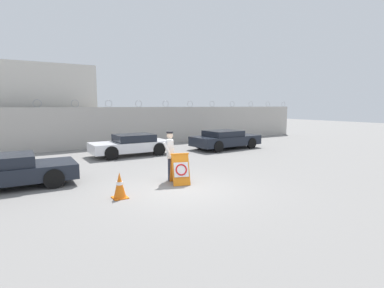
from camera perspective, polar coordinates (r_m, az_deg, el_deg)
ground_plane at (r=9.97m, az=-2.09°, el=-8.52°), size 90.00×90.00×0.00m
perimeter_wall at (r=20.09m, az=-18.28°, el=2.96°), size 36.00×0.30×3.08m
building_block at (r=23.20m, az=-31.28°, el=6.17°), size 9.93×5.27×5.35m
barricade_sign at (r=10.48m, az=-2.28°, el=-4.72°), size 0.79×0.89×1.08m
security_guard at (r=10.87m, az=-4.23°, el=-1.76°), size 0.56×0.61×1.80m
traffic_cone_near at (r=9.16m, az=-13.62°, el=-7.66°), size 0.43×0.43×0.78m
parked_car_front_coupe at (r=11.72m, az=-31.93°, el=-4.37°), size 4.29×2.07×1.11m
parked_car_rear_sedan at (r=16.75m, az=-11.49°, el=-0.10°), size 4.27×1.95×1.16m
parked_car_far_side at (r=19.06m, az=6.35°, el=0.92°), size 4.50×2.16×1.16m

